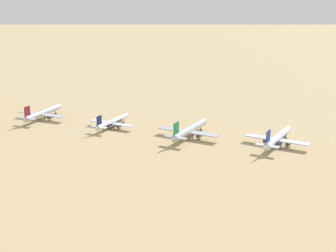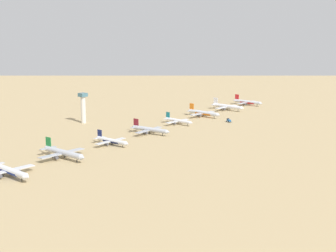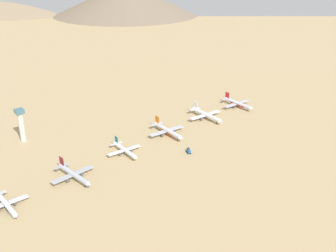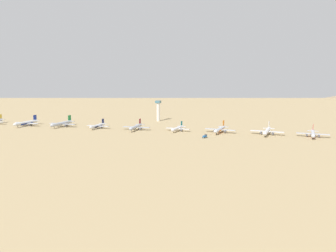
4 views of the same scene
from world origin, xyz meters
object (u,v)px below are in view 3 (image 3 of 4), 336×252
service_truck (189,151)px  parked_jet_3 (6,204)px  parked_jet_8 (237,103)px  control_tower (21,124)px  parked_jet_7 (206,115)px  parked_jet_5 (125,150)px  parked_jet_4 (73,174)px  parked_jet_6 (167,131)px

service_truck → parked_jet_3: bearing=-96.2°
parked_jet_8 → service_truck: bearing=-67.2°
control_tower → parked_jet_8: bearing=73.7°
parked_jet_7 → parked_jet_5: bearing=-83.4°
service_truck → control_tower: (-108.24, -99.46, 14.89)m
parked_jet_5 → parked_jet_4: bearing=-79.1°
parked_jet_4 → parked_jet_8: bearing=96.9°
parked_jet_5 → control_tower: control_tower is taller
parked_jet_3 → service_truck: (15.84, 145.95, -1.57)m
parked_jet_3 → parked_jet_7: bearing=97.7°
parked_jet_3 → parked_jet_5: size_ratio=1.01×
parked_jet_3 → parked_jet_4: bearing=96.6°
parked_jet_4 → service_truck: parked_jet_4 is taller
parked_jet_3 → parked_jet_8: 258.62m
parked_jet_8 → parked_jet_7: bearing=-86.8°
parked_jet_7 → service_truck: 75.87m
parked_jet_3 → parked_jet_5: bearing=98.7°
parked_jet_5 → parked_jet_6: 51.41m
parked_jet_7 → parked_jet_8: 49.06m
parked_jet_7 → service_truck: parked_jet_7 is taller
parked_jet_3 → control_tower: size_ratio=1.24×
parked_jet_5 → control_tower: 96.20m
parked_jet_4 → control_tower: (-86.43, -5.18, 12.80)m
parked_jet_5 → service_truck: 53.22m
parked_jet_4 → parked_jet_8: size_ratio=1.00×
parked_jet_4 → parked_jet_7: size_ratio=0.92×
parked_jet_8 → parked_jet_6: bearing=-85.5°
parked_jet_7 → control_tower: 174.12m
parked_jet_7 → control_tower: (-64.35, -161.30, 12.51)m
parked_jet_8 → service_truck: size_ratio=7.51×
parked_jet_3 → parked_jet_7: size_ratio=0.82×
parked_jet_5 → parked_jet_8: size_ratio=0.88×
parked_jet_7 → parked_jet_4: bearing=-82.0°
service_truck → parked_jet_8: bearing=112.8°
parked_jet_3 → parked_jet_5: parked_jet_3 is taller
parked_jet_5 → service_truck: parked_jet_5 is taller
parked_jet_8 → parked_jet_4: bearing=-83.1°
parked_jet_4 → parked_jet_7: parked_jet_7 is taller
parked_jet_6 → parked_jet_8: size_ratio=1.05×
parked_jet_8 → control_tower: size_ratio=1.40×
parked_jet_5 → parked_jet_8: bearing=95.6°
parked_jet_5 → parked_jet_7: (-12.17, 104.56, 0.81)m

